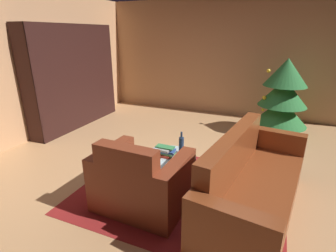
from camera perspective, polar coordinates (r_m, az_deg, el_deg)
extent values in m
plane|color=tan|center=(3.64, 3.91, -10.71)|extent=(7.50, 7.50, 0.00)
cube|color=tan|center=(6.23, 14.07, 14.15)|extent=(6.15, 0.06, 2.58)
cube|color=tan|center=(5.04, -31.15, 10.73)|extent=(0.06, 6.37, 2.58)
cube|color=maroon|center=(3.30, 2.86, -14.08)|extent=(2.40, 1.97, 0.01)
cube|color=black|center=(5.55, -18.74, 10.08)|extent=(0.03, 2.20, 2.01)
cube|color=black|center=(6.49, -13.55, 11.85)|extent=(0.36, 0.03, 2.01)
cube|color=black|center=(4.93, -28.53, 7.62)|extent=(0.36, 0.03, 2.01)
cube|color=black|center=(5.89, -18.93, 0.59)|extent=(0.34, 2.15, 0.03)
cube|color=black|center=(5.79, -19.29, 3.67)|extent=(0.34, 2.15, 0.03)
cube|color=black|center=(5.72, -19.67, 6.85)|extent=(0.34, 2.15, 0.02)
cube|color=black|center=(5.66, -20.05, 10.10)|extent=(0.34, 2.15, 0.02)
cube|color=black|center=(5.62, -20.46, 13.41)|extent=(0.34, 2.15, 0.02)
cube|color=black|center=(5.60, -20.88, 16.76)|extent=(0.34, 2.15, 0.02)
cube|color=black|center=(5.60, -21.31, 20.12)|extent=(0.34, 2.15, 0.02)
cube|color=black|center=(5.82, -20.62, 6.41)|extent=(0.05, 0.85, 0.53)
cube|color=black|center=(5.80, -20.44, 6.39)|extent=(0.03, 0.88, 0.56)
cube|color=#B59696|center=(6.63, -13.77, 4.35)|extent=(0.23, 0.04, 0.23)
cube|color=gold|center=(6.61, -14.11, 4.30)|extent=(0.19, 0.03, 0.23)
cube|color=#147990|center=(6.57, -14.23, 4.15)|extent=(0.21, 0.05, 0.22)
cube|color=gold|center=(6.53, -14.69, 4.16)|extent=(0.17, 0.05, 0.25)
cube|color=#423129|center=(6.48, -14.61, 3.84)|extent=(0.26, 0.03, 0.21)
cube|color=#51322A|center=(6.44, -14.92, 3.95)|extent=(0.25, 0.05, 0.26)
cube|color=#53231F|center=(6.41, -15.29, 3.67)|extent=(0.22, 0.04, 0.23)
cube|color=navy|center=(6.38, -15.62, 3.47)|extent=(0.21, 0.05, 0.21)
cube|color=gold|center=(6.46, -14.25, 13.12)|extent=(0.25, 0.03, 0.28)
cube|color=navy|center=(6.44, -14.61, 12.93)|extent=(0.21, 0.04, 0.25)
cube|color=brown|center=(6.40, -14.66, 12.56)|extent=(0.26, 0.05, 0.18)
cube|color=#815796|center=(6.35, -14.98, 12.82)|extent=(0.26, 0.04, 0.25)
cube|color=gold|center=(6.34, -15.54, 12.71)|extent=(0.17, 0.03, 0.24)
cube|color=#824A93|center=(6.42, -14.70, 15.65)|extent=(0.24, 0.03, 0.20)
cube|color=orange|center=(6.38, -14.92, 15.90)|extent=(0.24, 0.04, 0.26)
cube|color=#414117|center=(6.35, -15.09, 15.76)|extent=(0.25, 0.03, 0.24)
cube|color=gold|center=(6.32, -15.33, 15.68)|extent=(0.24, 0.03, 0.23)
cube|color=navy|center=(6.31, -15.83, 15.73)|extent=(0.17, 0.03, 0.25)
cube|color=#278339|center=(6.43, -14.95, 18.96)|extent=(0.22, 0.04, 0.28)
cube|color=#224E82|center=(6.40, -15.27, 18.51)|extent=(0.19, 0.05, 0.19)
cube|color=teal|center=(6.36, -15.60, 18.43)|extent=(0.18, 0.04, 0.18)
cube|color=#28648A|center=(6.31, -15.57, 18.68)|extent=(0.26, 0.03, 0.23)
cube|color=#277F36|center=(6.28, -15.77, 18.38)|extent=(0.26, 0.04, 0.17)
cube|color=#C93932|center=(6.25, -16.02, 18.77)|extent=(0.26, 0.03, 0.26)
cube|color=#BDB086|center=(6.23, -16.49, 18.32)|extent=(0.19, 0.04, 0.17)
cube|color=#4D292F|center=(6.19, -16.65, 18.46)|extent=(0.22, 0.03, 0.21)
cube|color=#0F3A95|center=(6.16, -16.95, 18.67)|extent=(0.22, 0.05, 0.26)
cube|color=maroon|center=(3.00, -5.53, -13.71)|extent=(0.69, 0.77, 0.38)
cube|color=maroon|center=(2.58, -9.14, -9.14)|extent=(0.67, 0.19, 0.45)
cube|color=maroon|center=(2.78, 1.84, -13.56)|extent=(0.18, 0.76, 0.63)
cube|color=maroon|center=(3.14, -12.12, -9.85)|extent=(0.18, 0.76, 0.63)
ellipsoid|color=beige|center=(2.91, -4.91, -8.39)|extent=(0.29, 0.19, 0.18)
sphere|color=beige|center=(2.99, -3.71, -6.46)|extent=(0.13, 0.13, 0.13)
cube|color=brown|center=(3.00, 18.61, -14.62)|extent=(0.96, 1.76, 0.40)
cube|color=brown|center=(2.84, 14.03, -6.01)|extent=(0.40, 1.68, 0.48)
cube|color=brown|center=(2.22, 13.01, -23.93)|extent=(0.74, 0.25, 0.66)
cube|color=brown|center=(3.73, 22.09, -5.68)|extent=(0.74, 0.25, 0.66)
cylinder|color=black|center=(3.14, 3.20, -11.24)|extent=(0.04, 0.04, 0.45)
cylinder|color=black|center=(3.35, -0.31, -9.10)|extent=(0.04, 0.04, 0.45)
cylinder|color=black|center=(3.12, -2.49, -11.43)|extent=(0.04, 0.04, 0.45)
cylinder|color=silver|center=(3.09, 0.27, -6.82)|extent=(0.63, 0.63, 0.02)
cube|color=red|center=(3.10, -0.61, -6.26)|extent=(0.18, 0.17, 0.03)
cube|color=#488142|center=(3.07, -0.41, -5.92)|extent=(0.21, 0.13, 0.03)
cube|color=#2E4A8A|center=(3.07, -0.41, -5.44)|extent=(0.22, 0.15, 0.03)
cube|color=gray|center=(3.05, -0.51, -5.03)|extent=(0.17, 0.19, 0.02)
cube|color=#357D46|center=(3.05, -0.67, -4.64)|extent=(0.22, 0.11, 0.02)
cylinder|color=navy|center=(3.13, 2.95, -4.24)|extent=(0.06, 0.06, 0.20)
cylinder|color=navy|center=(3.08, 2.99, -1.95)|extent=(0.02, 0.02, 0.07)
cylinder|color=brown|center=(5.50, 23.03, -0.47)|extent=(0.08, 0.08, 0.17)
cone|color=#296F34|center=(5.41, 23.51, 2.86)|extent=(0.98, 0.98, 0.50)
cone|color=#296F34|center=(5.32, 24.06, 6.73)|extent=(0.88, 0.88, 0.50)
cone|color=#296F34|center=(5.26, 24.63, 10.72)|extent=(0.77, 0.77, 0.50)
sphere|color=yellow|center=(5.81, 23.61, 3.32)|extent=(0.05, 0.05, 0.05)
sphere|color=yellow|center=(5.19, 20.40, 5.85)|extent=(0.08, 0.08, 0.08)
sphere|color=yellow|center=(5.28, 21.24, 11.24)|extent=(0.07, 0.07, 0.07)
sphere|color=yellow|center=(5.15, 20.13, 3.35)|extent=(0.05, 0.05, 0.05)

